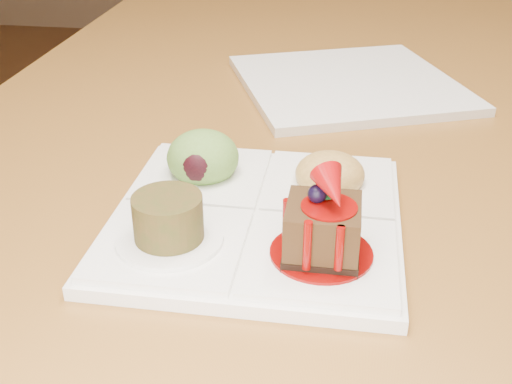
# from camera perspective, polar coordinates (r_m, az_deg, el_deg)

# --- Properties ---
(dining_table) EXTENTS (1.00, 1.80, 0.75)m
(dining_table) POSITION_cam_1_polar(r_m,az_deg,el_deg) (0.88, 8.97, 3.76)
(dining_table) COLOR brown
(dining_table) RESTS_ON ground
(sampler_plate) EXTENTS (0.25, 0.25, 0.10)m
(sampler_plate) POSITION_cam_1_polar(r_m,az_deg,el_deg) (0.57, -0.13, -1.14)
(sampler_plate) COLOR white
(sampler_plate) RESTS_ON dining_table
(second_plate) EXTENTS (0.36, 0.36, 0.01)m
(second_plate) POSITION_cam_1_polar(r_m,az_deg,el_deg) (0.91, 8.22, 9.51)
(second_plate) COLOR white
(second_plate) RESTS_ON dining_table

